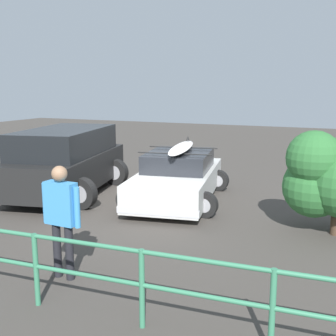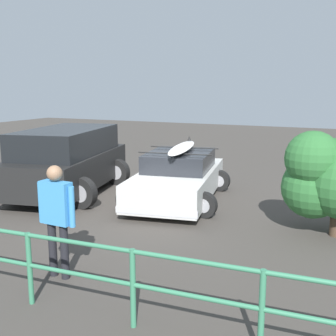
{
  "view_description": "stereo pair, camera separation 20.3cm",
  "coord_description": "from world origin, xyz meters",
  "px_view_note": "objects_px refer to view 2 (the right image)",
  "views": [
    {
      "loc": [
        -4.68,
        9.11,
        2.88
      ],
      "look_at": [
        -0.67,
        0.04,
        0.95
      ],
      "focal_mm": 45.0,
      "sensor_mm": 36.0,
      "label": 1
    },
    {
      "loc": [
        -4.87,
        9.02,
        2.88
      ],
      "look_at": [
        -0.67,
        0.04,
        0.95
      ],
      "focal_mm": 45.0,
      "sensor_mm": 36.0,
      "label": 2
    }
  ],
  "objects_px": {
    "suv_car": "(68,160)",
    "bush_near_left": "(329,178)",
    "sedan_car": "(178,177)",
    "person_bystander": "(57,211)"
  },
  "relations": [
    {
      "from": "person_bystander",
      "to": "bush_near_left",
      "type": "relative_size",
      "value": 0.85
    },
    {
      "from": "sedan_car",
      "to": "bush_near_left",
      "type": "height_order",
      "value": "bush_near_left"
    },
    {
      "from": "suv_car",
      "to": "bush_near_left",
      "type": "bearing_deg",
      "value": 175.6
    },
    {
      "from": "sedan_car",
      "to": "suv_car",
      "type": "relative_size",
      "value": 0.94
    },
    {
      "from": "suv_car",
      "to": "bush_near_left",
      "type": "xyz_separation_m",
      "value": [
        -6.67,
        0.51,
        0.24
      ]
    },
    {
      "from": "suv_car",
      "to": "sedan_car",
      "type": "bearing_deg",
      "value": -168.31
    },
    {
      "from": "suv_car",
      "to": "bush_near_left",
      "type": "distance_m",
      "value": 6.7
    },
    {
      "from": "sedan_car",
      "to": "bush_near_left",
      "type": "bearing_deg",
      "value": 162.83
    },
    {
      "from": "suv_car",
      "to": "bush_near_left",
      "type": "relative_size",
      "value": 2.24
    },
    {
      "from": "sedan_car",
      "to": "suv_car",
      "type": "height_order",
      "value": "suv_car"
    }
  ]
}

